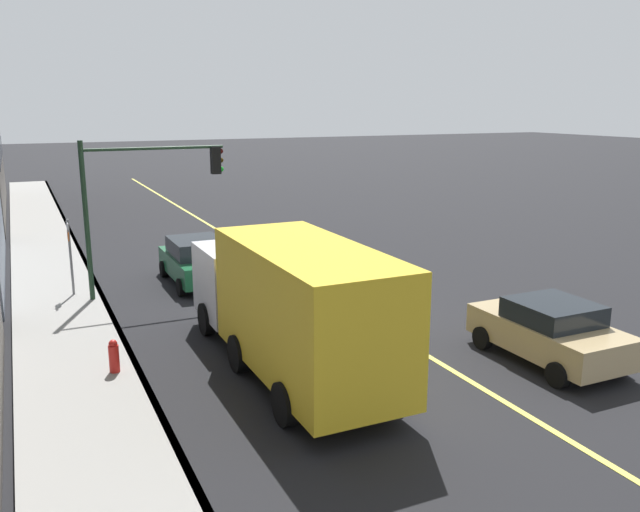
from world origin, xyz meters
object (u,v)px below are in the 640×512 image
(car_green, at_px, (197,260))
(street_sign_post, at_px, (70,252))
(pedestrian_with_backpack, at_px, (342,297))
(traffic_light_mast, at_px, (144,189))
(fire_hydrant, at_px, (114,359))
(car_tan, at_px, (549,330))
(truck_yellow, at_px, (291,302))

(car_green, height_order, street_sign_post, street_sign_post)
(pedestrian_with_backpack, distance_m, traffic_light_mast, 7.51)
(fire_hydrant, bearing_deg, street_sign_post, 2.43)
(car_green, relative_size, street_sign_post, 1.56)
(street_sign_post, relative_size, fire_hydrant, 2.82)
(car_tan, bearing_deg, pedestrian_with_backpack, 39.85)
(truck_yellow, bearing_deg, street_sign_post, 26.14)
(traffic_light_mast, bearing_deg, pedestrian_with_backpack, -142.07)
(car_green, bearing_deg, traffic_light_mast, 118.37)
(car_green, height_order, traffic_light_mast, traffic_light_mast)
(car_tan, distance_m, pedestrian_with_backpack, 5.58)
(fire_hydrant, bearing_deg, car_green, -27.90)
(street_sign_post, bearing_deg, fire_hydrant, -177.57)
(car_green, xyz_separation_m, pedestrian_with_backpack, (-6.55, -2.46, 0.13))
(pedestrian_with_backpack, bearing_deg, car_tan, -140.15)
(car_tan, relative_size, car_green, 0.97)
(car_tan, relative_size, street_sign_post, 1.51)
(truck_yellow, xyz_separation_m, street_sign_post, (8.55, 4.20, -0.15))
(pedestrian_with_backpack, distance_m, fire_hydrant, 6.42)
(pedestrian_with_backpack, height_order, traffic_light_mast, traffic_light_mast)
(pedestrian_with_backpack, bearing_deg, car_green, 20.57)
(street_sign_post, bearing_deg, pedestrian_with_backpack, -133.73)
(car_tan, bearing_deg, fire_hydrant, 70.70)
(traffic_light_mast, xyz_separation_m, street_sign_post, (0.83, 2.34, -2.03))
(truck_yellow, height_order, pedestrian_with_backpack, truck_yellow)
(pedestrian_with_backpack, height_order, street_sign_post, street_sign_post)
(car_tan, bearing_deg, traffic_light_mast, 38.78)
(truck_yellow, bearing_deg, pedestrian_with_backpack, -48.51)
(truck_yellow, bearing_deg, fire_hydrant, 70.59)
(car_green, xyz_separation_m, fire_hydrant, (-7.36, 3.90, -0.37))
(car_tan, distance_m, street_sign_post, 14.80)
(truck_yellow, distance_m, pedestrian_with_backpack, 3.38)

